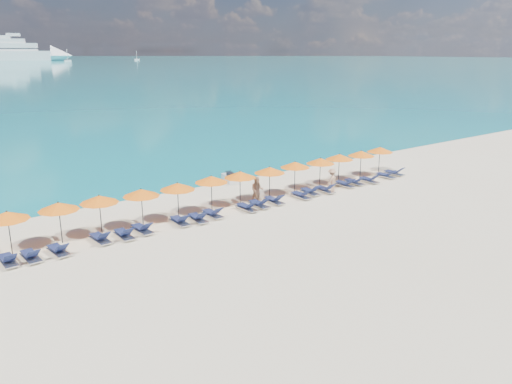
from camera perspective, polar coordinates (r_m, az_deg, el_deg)
ground at (r=29.35m, az=3.54°, el=-3.53°), size 1400.00×1400.00×0.00m
cruise_ship at (r=602.50m, az=-26.57°, el=14.18°), size 129.81×62.11×36.24m
sailboat_near at (r=517.80m, az=-20.72°, el=13.88°), size 6.20×2.07×11.36m
sailboat_far at (r=585.32m, az=-13.46°, el=14.55°), size 5.58×1.86×10.23m
jetski at (r=38.31m, az=-2.96°, el=1.59°), size 1.33×2.24×0.75m
beachgoer_a at (r=33.10m, az=0.21°, el=0.31°), size 0.75×0.69×1.72m
beachgoer_b at (r=32.91m, az=0.12°, el=0.25°), size 0.98×0.89×1.76m
beachgoer_c at (r=35.99m, az=8.67°, el=1.35°), size 1.17×0.76×1.66m
umbrella_0 at (r=27.04m, az=-26.57°, el=-2.43°), size 2.10×2.10×2.28m
umbrella_1 at (r=27.56m, az=-21.64°, el=-1.53°), size 2.10×2.10×2.28m
umbrella_2 at (r=28.15m, az=-17.50°, el=-0.79°), size 2.10×2.10×2.28m
umbrella_3 at (r=28.83m, az=-12.99°, el=-0.07°), size 2.10×2.10×2.28m
umbrella_4 at (r=29.76m, az=-8.97°, el=0.64°), size 2.10×2.10×2.28m
umbrella_5 at (r=31.17m, az=-5.14°, el=1.46°), size 2.10×2.10×2.28m
umbrella_6 at (r=32.23m, az=-1.84°, el=2.00°), size 2.10×2.10×2.28m
umbrella_7 at (r=33.47m, az=1.56°, el=2.53°), size 2.10×2.10×2.28m
umbrella_8 at (r=35.18m, az=4.48°, el=3.14°), size 2.10×2.10×2.28m
umbrella_9 at (r=36.59m, az=7.38°, el=3.55°), size 2.10×2.10×2.28m
umbrella_10 at (r=38.23m, az=9.51°, el=3.99°), size 2.10×2.10×2.28m
umbrella_11 at (r=39.83m, az=11.94°, el=4.34°), size 2.10×2.10×2.28m
umbrella_12 at (r=41.76m, az=13.99°, el=4.73°), size 2.10×2.10×2.28m
lounger_0 at (r=26.40m, az=-26.47°, el=-6.96°), size 0.67×1.72×0.66m
lounger_1 at (r=26.45m, az=-24.35°, el=-6.66°), size 0.72×1.73×0.66m
lounger_2 at (r=26.65m, az=-21.65°, el=-6.18°), size 0.79×1.75×0.66m
lounger_3 at (r=27.55m, az=-17.37°, el=-5.05°), size 0.73×1.74×0.66m
lounger_4 at (r=27.78m, az=-14.84°, el=-4.67°), size 0.63×1.70×0.66m
lounger_5 at (r=28.35m, az=-12.88°, el=-4.12°), size 0.73×1.74×0.66m
lounger_6 at (r=29.27m, az=-8.69°, el=-3.26°), size 0.69×1.73×0.66m
lounger_7 at (r=29.59m, az=-6.65°, el=-2.96°), size 0.76×1.75×0.66m
lounger_8 at (r=30.30m, az=-4.99°, el=-2.46°), size 0.65×1.71×0.66m
lounger_9 at (r=31.42m, az=-1.05°, el=-1.73°), size 0.65×1.71×0.66m
lounger_10 at (r=32.07m, az=0.37°, el=-1.36°), size 0.64×1.71×0.66m
lounger_11 at (r=32.89m, az=2.10°, el=-0.93°), size 0.70×1.73×0.66m
lounger_12 at (r=34.16m, az=5.18°, el=-0.35°), size 0.68×1.72×0.66m
lounger_13 at (r=35.12m, az=6.22°, el=0.07°), size 0.78×1.75×0.66m
lounger_14 at (r=35.77m, az=7.90°, el=0.31°), size 0.76×1.74×0.66m
lounger_15 at (r=37.47m, az=10.14°, el=0.92°), size 0.65×1.71×0.66m
lounger_16 at (r=38.25m, az=11.21°, el=1.17°), size 0.63×1.70×0.66m
lounger_17 at (r=39.04m, az=12.83°, el=1.37°), size 0.68×1.72×0.66m
lounger_18 at (r=40.82m, az=14.62°, el=1.88°), size 0.71×1.73×0.66m
lounger_19 at (r=41.86m, az=15.54°, el=2.15°), size 0.72×1.73×0.66m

